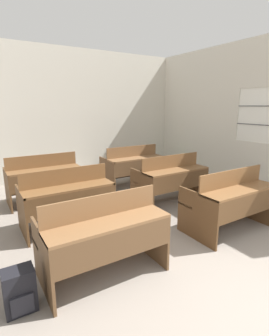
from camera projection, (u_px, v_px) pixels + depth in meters
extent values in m
cube|color=beige|center=(65.00, 114.00, 6.38)|extent=(6.23, 0.06, 3.11)
cube|color=beige|center=(243.00, 163.00, 5.85)|extent=(0.06, 5.65, 1.01)
cube|color=beige|center=(253.00, 63.00, 5.36)|extent=(0.06, 5.65, 0.99)
cube|color=beige|center=(196.00, 113.00, 6.87)|extent=(0.06, 2.60, 1.11)
cube|color=white|center=(267.00, 116.00, 5.25)|extent=(0.02, 1.33, 1.11)
cube|color=#4C4C51|center=(265.00, 125.00, 5.28)|extent=(0.02, 1.33, 0.02)
cube|color=#4C4C51|center=(268.00, 106.00, 5.19)|extent=(0.02, 1.33, 0.02)
cube|color=brown|center=(43.00, 262.00, 2.46)|extent=(0.03, 0.72, 0.66)
cube|color=brown|center=(150.00, 230.00, 3.09)|extent=(0.03, 0.72, 0.66)
cube|color=brown|center=(109.00, 223.00, 2.55)|extent=(1.26, 0.34, 0.03)
cube|color=brown|center=(117.00, 246.00, 2.45)|extent=(1.20, 0.02, 0.30)
cube|color=brown|center=(102.00, 206.00, 2.65)|extent=(1.26, 0.02, 0.23)
cube|color=brown|center=(93.00, 228.00, 2.93)|extent=(1.26, 0.27, 0.03)
cube|color=brown|center=(94.00, 250.00, 3.00)|extent=(1.20, 0.04, 0.04)
cube|color=brown|center=(197.00, 217.00, 3.46)|extent=(0.03, 0.72, 0.66)
cube|color=brown|center=(254.00, 199.00, 4.10)|extent=(0.03, 0.72, 0.66)
cube|color=brown|center=(241.00, 190.00, 3.55)|extent=(1.26, 0.34, 0.03)
cube|color=brown|center=(250.00, 205.00, 3.46)|extent=(1.20, 0.02, 0.30)
cube|color=brown|center=(232.00, 178.00, 3.65)|extent=(1.26, 0.02, 0.23)
cube|color=brown|center=(216.00, 197.00, 3.94)|extent=(1.26, 0.27, 0.03)
cube|color=brown|center=(215.00, 214.00, 4.01)|extent=(1.20, 0.04, 0.04)
cube|color=#54371E|center=(22.00, 214.00, 3.55)|extent=(0.03, 0.72, 0.66)
cube|color=#54371E|center=(104.00, 197.00, 4.19)|extent=(0.03, 0.72, 0.66)
cube|color=brown|center=(69.00, 188.00, 3.64)|extent=(1.26, 0.34, 0.03)
cube|color=#54371E|center=(74.00, 203.00, 3.55)|extent=(1.20, 0.02, 0.30)
cube|color=brown|center=(65.00, 176.00, 3.74)|extent=(1.26, 0.02, 0.23)
cube|color=brown|center=(62.00, 195.00, 4.03)|extent=(1.26, 0.27, 0.03)
cube|color=#54371E|center=(63.00, 211.00, 4.09)|extent=(1.20, 0.04, 0.04)
cube|color=brown|center=(141.00, 190.00, 4.53)|extent=(0.03, 0.72, 0.66)
cube|color=brown|center=(193.00, 180.00, 5.17)|extent=(0.03, 0.72, 0.66)
cube|color=brown|center=(176.00, 170.00, 4.62)|extent=(1.26, 0.34, 0.03)
cube|color=brown|center=(182.00, 181.00, 4.53)|extent=(1.20, 0.02, 0.30)
cube|color=brown|center=(171.00, 161.00, 4.72)|extent=(1.26, 0.02, 0.23)
cube|color=brown|center=(162.00, 177.00, 5.01)|extent=(1.26, 0.27, 0.03)
cube|color=brown|center=(162.00, 191.00, 5.07)|extent=(1.20, 0.04, 0.04)
cube|color=brown|center=(8.00, 189.00, 4.59)|extent=(0.03, 0.72, 0.66)
cube|color=brown|center=(75.00, 179.00, 5.22)|extent=(0.03, 0.72, 0.66)
cube|color=brown|center=(45.00, 170.00, 4.68)|extent=(1.26, 0.34, 0.03)
cube|color=brown|center=(48.00, 181.00, 4.58)|extent=(1.20, 0.02, 0.30)
cube|color=brown|center=(42.00, 161.00, 4.78)|extent=(1.26, 0.02, 0.23)
cube|color=brown|center=(41.00, 177.00, 5.06)|extent=(1.26, 0.27, 0.03)
cube|color=brown|center=(42.00, 190.00, 5.13)|extent=(1.20, 0.04, 0.04)
cube|color=brown|center=(107.00, 174.00, 5.59)|extent=(0.03, 0.72, 0.66)
cube|color=brown|center=(154.00, 167.00, 6.22)|extent=(0.03, 0.72, 0.66)
cube|color=brown|center=(136.00, 158.00, 5.68)|extent=(1.26, 0.34, 0.03)
cube|color=brown|center=(140.00, 167.00, 5.58)|extent=(1.20, 0.02, 0.30)
cube|color=brown|center=(132.00, 151.00, 5.78)|extent=(1.26, 0.02, 0.23)
cube|color=brown|center=(127.00, 165.00, 6.07)|extent=(1.26, 0.27, 0.03)
cube|color=brown|center=(127.00, 176.00, 6.13)|extent=(1.20, 0.04, 0.04)
cylinder|color=#1E6B33|center=(175.00, 163.00, 7.42)|extent=(0.30, 0.30, 0.34)
cube|color=black|center=(20.00, 290.00, 2.28)|extent=(0.26, 0.20, 0.39)
cube|color=black|center=(23.00, 305.00, 2.21)|extent=(0.18, 0.02, 0.17)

